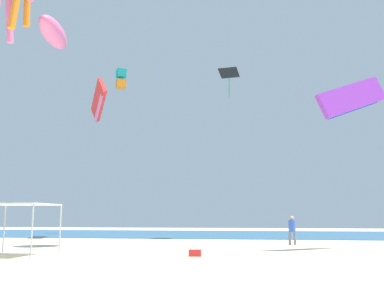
{
  "coord_description": "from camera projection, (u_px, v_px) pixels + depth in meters",
  "views": [
    {
      "loc": [
        2.49,
        -17.86,
        1.8
      ],
      "look_at": [
        -2.26,
        12.89,
        7.05
      ],
      "focal_mm": 40.56,
      "sensor_mm": 36.0,
      "label": 1
    }
  ],
  "objects": [
    {
      "name": "person_leftmost",
      "position": [
        292.0,
        228.0,
        28.46
      ],
      "size": [
        0.5,
        0.45,
        1.87
      ],
      "rotation": [
        0.0,
        0.0,
        3.2
      ],
      "color": "slate",
      "rests_on": "ground"
    },
    {
      "name": "kite_diamond_black",
      "position": [
        229.0,
        74.0,
        38.26
      ],
      "size": [
        1.86,
        1.83,
        2.45
      ],
      "rotation": [
        0.0,
        0.0,
        3.01
      ],
      "color": "black"
    },
    {
      "name": "canopy_tent",
      "position": [
        19.0,
        206.0,
        20.83
      ],
      "size": [
        3.12,
        2.84,
        2.44
      ],
      "color": "#B2B2B7",
      "rests_on": "ground"
    },
    {
      "name": "kite_inflatable_pink",
      "position": [
        53.0,
        33.0,
        28.44
      ],
      "size": [
        2.31,
        4.74,
        1.76
      ],
      "rotation": [
        0.0,
        0.0,
        1.75
      ],
      "color": "pink"
    },
    {
      "name": "ground",
      "position": [
        199.0,
        264.0,
        17.47
      ],
      "size": [
        110.0,
        110.0,
        0.1
      ],
      "primitive_type": "cube",
      "color": "beige"
    },
    {
      "name": "kite_parafoil_red",
      "position": [
        99.0,
        101.0,
        40.37
      ],
      "size": [
        3.19,
        4.57,
        3.21
      ],
      "rotation": [
        0.0,
        0.0,
        2.06
      ],
      "color": "red"
    },
    {
      "name": "ocean_strip",
      "position": [
        236.0,
        234.0,
        45.84
      ],
      "size": [
        110.0,
        21.94,
        0.03
      ],
      "primitive_type": "cube",
      "color": "#28608C",
      "rests_on": "ground"
    },
    {
      "name": "kite_parafoil_purple",
      "position": [
        352.0,
        98.0,
        25.5
      ],
      "size": [
        4.56,
        2.89,
        3.12
      ],
      "rotation": [
        0.0,
        0.0,
        3.73
      ],
      "color": "purple"
    },
    {
      "name": "cooler_box",
      "position": [
        195.0,
        252.0,
        20.13
      ],
      "size": [
        0.57,
        0.37,
        0.35
      ],
      "color": "red",
      "rests_on": "ground"
    },
    {
      "name": "kite_box_teal",
      "position": [
        121.0,
        79.0,
        49.38
      ],
      "size": [
        1.41,
        1.41,
        2.19
      ],
      "rotation": [
        0.0,
        0.0,
        3.65
      ],
      "color": "teal"
    }
  ]
}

